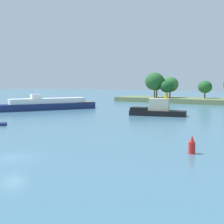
{
  "coord_description": "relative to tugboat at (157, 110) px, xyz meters",
  "views": [
    {
      "loc": [
        24.38,
        -20.42,
        7.49
      ],
      "look_at": [
        -9.77,
        33.38,
        1.2
      ],
      "focal_mm": 51.01,
      "sensor_mm": 36.0,
      "label": 1
    }
  ],
  "objects": [
    {
      "name": "ground_plane",
      "position": [
        3.95,
        -42.12,
        -1.24
      ],
      "size": [
        400.0,
        400.0,
        0.0
      ],
      "primitive_type": "plane",
      "color": "teal"
    },
    {
      "name": "tugboat",
      "position": [
        0.0,
        0.0,
        0.0
      ],
      "size": [
        12.34,
        6.27,
        4.92
      ],
      "color": "black",
      "rests_on": "ground"
    },
    {
      "name": "channel_buoy_red",
      "position": [
        18.03,
        -30.95,
        -0.43
      ],
      "size": [
        0.7,
        0.7,
        1.9
      ],
      "color": "red",
      "rests_on": "ground"
    },
    {
      "name": "treeline_island",
      "position": [
        -0.97,
        43.48,
        1.95
      ],
      "size": [
        68.01,
        15.02,
        10.33
      ],
      "color": "#66754C",
      "rests_on": "ground"
    },
    {
      "name": "white_riverboat",
      "position": [
        -29.63,
        -2.09,
        0.14
      ],
      "size": [
        16.03,
        23.69,
        5.47
      ],
      "color": "navy",
      "rests_on": "ground"
    }
  ]
}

